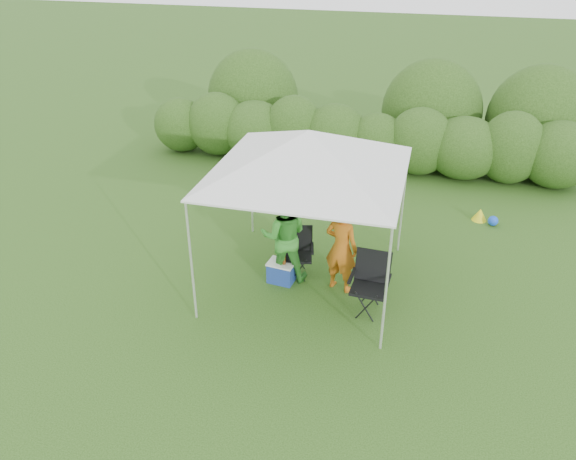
% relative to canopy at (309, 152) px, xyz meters
% --- Properties ---
extents(ground, '(70.00, 70.00, 0.00)m').
position_rel_canopy_xyz_m(ground, '(0.00, -0.50, -2.46)').
color(ground, '#335A1C').
extents(hedge, '(11.33, 1.53, 1.80)m').
position_rel_canopy_xyz_m(hedge, '(0.14, 5.50, -1.64)').
color(hedge, '#30541A').
rests_on(hedge, ground).
extents(canopy, '(3.10, 3.10, 2.83)m').
position_rel_canopy_xyz_m(canopy, '(0.00, 0.00, 0.00)').
color(canopy, silver).
rests_on(canopy, ground).
extents(chair_right, '(0.67, 0.61, 1.03)m').
position_rel_canopy_xyz_m(chair_right, '(1.19, -0.53, -1.88)').
color(chair_right, black).
rests_on(chair_right, ground).
extents(chair_left, '(0.64, 0.60, 0.90)m').
position_rel_canopy_xyz_m(chair_left, '(-0.21, 0.23, -1.95)').
color(chair_left, black).
rests_on(chair_left, ground).
extents(man, '(0.69, 0.55, 1.64)m').
position_rel_canopy_xyz_m(man, '(0.61, -0.08, -1.64)').
color(man, '#C16016').
rests_on(man, ground).
extents(woman, '(0.96, 0.82, 1.72)m').
position_rel_canopy_xyz_m(woman, '(-0.42, 0.01, -1.60)').
color(woman, '#38902F').
rests_on(woman, ground).
extents(cooler, '(0.51, 0.40, 0.40)m').
position_rel_canopy_xyz_m(cooler, '(-0.43, -0.13, -2.26)').
color(cooler, navy).
rests_on(cooler, ground).
extents(bottle, '(0.06, 0.06, 0.22)m').
position_rel_canopy_xyz_m(bottle, '(-0.37, -0.17, -1.96)').
color(bottle, '#592D0C').
rests_on(bottle, cooler).
extents(lawn_toy, '(0.54, 0.45, 0.27)m').
position_rel_canopy_xyz_m(lawn_toy, '(3.16, 3.18, -2.34)').
color(lawn_toy, yellow).
rests_on(lawn_toy, ground).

